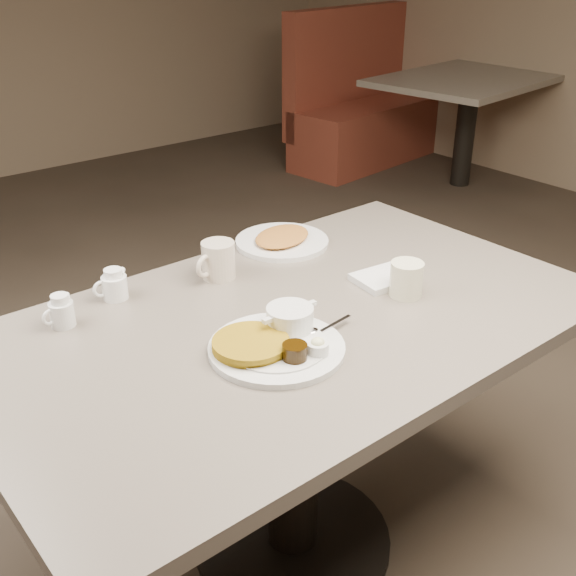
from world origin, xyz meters
TOP-DOWN VIEW (x-y plane):
  - room at (0.00, 0.00)m, footprint 7.04×8.04m
  - diner_table at (0.00, 0.00)m, footprint 1.50×0.90m
  - main_plate at (-0.12, -0.09)m, footprint 0.37×0.31m
  - coffee_mug_near at (0.30, -0.09)m, footprint 0.13×0.11m
  - napkin at (0.31, -0.00)m, footprint 0.16×0.14m
  - coffee_mug_far at (-0.02, 0.29)m, footprint 0.13×0.11m
  - creamer_left at (-0.44, 0.31)m, footprint 0.08×0.07m
  - creamer_right at (-0.29, 0.36)m, footprint 0.10×0.08m
  - hash_plate at (0.26, 0.36)m, footprint 0.36×0.36m
  - booth_back_right at (2.92, 2.57)m, footprint 1.50×1.70m

SIDE VIEW (x-z plane):
  - booth_back_right at x=2.92m, z-range -0.15..0.97m
  - diner_table at x=0.00m, z-range 0.21..0.96m
  - napkin at x=0.31m, z-range 0.75..0.77m
  - hash_plate at x=0.26m, z-range 0.75..0.78m
  - main_plate at x=-0.12m, z-range 0.74..0.81m
  - creamer_right at x=-0.29m, z-range 0.75..0.83m
  - creamer_left at x=-0.44m, z-range 0.75..0.83m
  - coffee_mug_near at x=0.30m, z-range 0.75..0.84m
  - coffee_mug_far at x=-0.02m, z-range 0.75..0.85m
  - room at x=0.00m, z-range -0.02..2.82m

